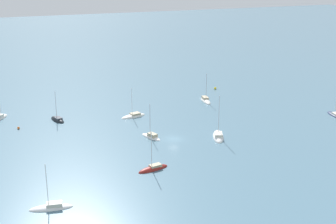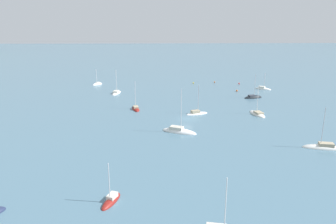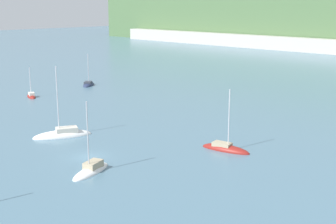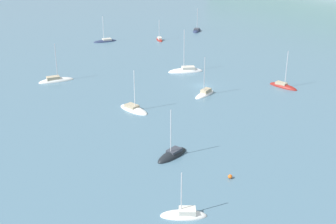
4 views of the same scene
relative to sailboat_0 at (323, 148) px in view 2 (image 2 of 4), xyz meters
name	(u,v)px [view 2 (image 2 of 4)]	position (x,y,z in m)	size (l,w,h in m)	color
ground_plane	(188,119)	(22.23, 27.16, -0.12)	(600.00, 600.00, 0.00)	slate
sailboat_0	(323,148)	(0.00, 0.00, 0.00)	(3.86, 8.65, 9.92)	white
sailboat_1	(179,132)	(11.28, 30.26, 0.00)	(6.12, 9.17, 11.78)	white
sailboat_2	(97,85)	(72.87, 61.20, -0.03)	(4.79, 4.41, 7.59)	white
sailboat_3	(253,98)	(46.93, 1.94, -0.04)	(4.03, 7.08, 9.32)	black
sailboat_4	(263,89)	(61.63, -6.16, -0.01)	(5.27, 6.35, 7.25)	white
sailboat_5	(257,114)	(26.14, 6.51, -0.03)	(8.01, 4.28, 9.26)	white
sailboat_6	(197,114)	(27.08, 24.12, 0.04)	(4.32, 7.10, 9.30)	white
sailboat_7	(116,93)	(55.85, 51.07, 0.01)	(8.07, 3.62, 9.38)	silver
sailboat_9	(136,109)	(33.17, 42.32, -0.02)	(7.41, 3.41, 9.41)	maroon
sailboat_11	(111,201)	(-20.20, 42.49, 0.00)	(5.52, 3.30, 7.09)	maroon
mooring_buoy_0	(239,84)	(72.24, 0.88, 0.19)	(0.62, 0.62, 0.62)	red
mooring_buoy_1	(215,82)	(76.10, 10.74, 0.17)	(0.57, 0.57, 0.57)	orange
mooring_buoy_2	(237,91)	(57.68, 5.21, 0.21)	(0.66, 0.66, 0.66)	orange
mooring_buoy_3	(193,83)	(74.41, 20.25, 0.15)	(0.54, 0.54, 0.54)	yellow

